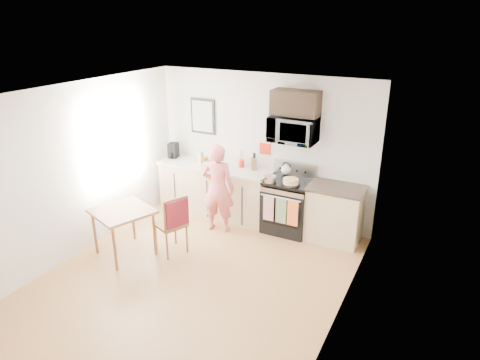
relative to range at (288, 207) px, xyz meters
The scene contains 28 objects.
floor 2.12m from the range, 107.69° to the right, with size 4.60×4.60×0.00m, color #A87341.
back_wall 1.12m from the range, 152.75° to the left, with size 4.00×0.04×2.60m, color white.
front_wall 4.41m from the range, 98.38° to the right, with size 4.00×0.04×2.60m, color white.
left_wall 3.40m from the range, 143.09° to the right, with size 0.04×4.60×2.60m, color white.
right_wall 2.55m from the range, 55.26° to the right, with size 0.04×4.60×2.60m, color white.
ceiling 3.00m from the range, 107.69° to the right, with size 4.00×4.60×0.04m, color white.
window 3.06m from the range, 155.62° to the right, with size 0.06×1.40×1.50m.
cabinet_left 1.43m from the range, behind, with size 2.10×0.60×0.90m, color tan.
countertop_left 1.51m from the range, behind, with size 2.14×0.64×0.04m, color silver.
cabinet_right 0.80m from the range, ahead, with size 0.84×0.60×0.90m, color tan.
countertop_right 0.93m from the range, ahead, with size 0.88×0.64×0.04m, color black.
range is the anchor object (origin of this frame).
microwave 1.33m from the range, 90.06° to the left, with size 0.76×0.51×0.42m, color #AAA9AE.
upper_cabinet 1.75m from the range, 90.04° to the left, with size 0.76×0.35×0.40m, color black.
wall_art 2.27m from the range, behind, with size 0.50×0.04×0.65m.
wall_trivet 1.09m from the range, 151.92° to the left, with size 0.20×0.02×0.20m, color red.
person 1.23m from the range, 153.58° to the right, with size 0.56×0.37×1.54m, color #BE3634.
dining_table 2.71m from the range, 135.94° to the right, with size 0.89×0.89×0.75m.
chair 1.99m from the range, 128.09° to the right, with size 0.58×0.55×0.98m.
knife_block 0.96m from the range, 166.54° to the left, with size 0.09×0.13×0.20m, color brown.
utensil_crock 1.18m from the range, 169.39° to the left, with size 0.11×0.11×0.32m.
fruit_bowl 1.81m from the range, behind, with size 0.30×0.30×0.11m.
milk_carton 1.82m from the range, behind, with size 0.09×0.09×0.23m, color tan.
coffee_maker 2.46m from the range, behind, with size 0.19×0.25×0.28m.
bread_bag 1.52m from the range, behind, with size 0.29×0.13×0.11m, color tan.
cake 0.57m from the range, 61.80° to the right, with size 0.30×0.30×0.10m.
kettle 0.64m from the range, 122.06° to the left, with size 0.18×0.18×0.22m.
pot 0.63m from the range, 137.83° to the right, with size 0.20×0.33×0.10m.
Camera 1 is at (2.91, -4.27, 3.49)m, focal length 32.00 mm.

